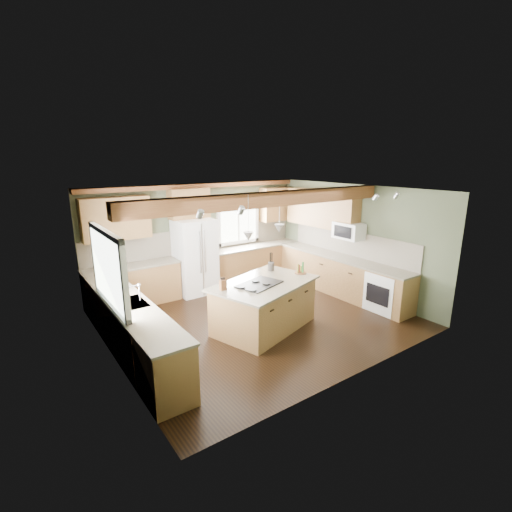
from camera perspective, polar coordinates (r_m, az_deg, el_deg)
floor at (r=7.68m, az=0.13°, el=-9.65°), size 5.60×5.60×0.00m
ceiling at (r=7.01m, az=0.15°, el=10.07°), size 5.60×5.60×0.00m
wall_back at (r=9.33m, az=-8.84°, el=3.03°), size 5.60×0.00×5.60m
wall_left at (r=6.12m, az=-21.78°, el=-4.20°), size 0.00×5.00×5.00m
wall_right at (r=9.11m, az=14.64°, el=2.44°), size 0.00×5.00×5.00m
ceiling_beam at (r=6.71m, az=2.11°, el=8.73°), size 5.55×0.26×0.26m
soffit_trim at (r=9.07m, az=-8.86°, el=10.62°), size 5.55×0.20×0.10m
backsplash_back at (r=9.33m, az=-8.77°, el=2.48°), size 5.58×0.03×0.58m
backsplash_right at (r=9.14m, az=14.31°, el=1.93°), size 0.03×3.70×0.58m
base_cab_back_left at (r=8.65m, az=-18.36°, el=-4.42°), size 2.02×0.60×0.88m
counter_back_left at (r=8.52m, az=-18.61°, el=-1.50°), size 2.06×0.64×0.04m
base_cab_back_right at (r=10.02m, az=-0.24°, el=-1.02°), size 2.62×0.60×0.88m
counter_back_right at (r=9.91m, az=-0.25°, el=1.54°), size 2.66×0.64×0.04m
base_cab_left at (r=6.55m, az=-18.58°, el=-10.78°), size 0.60×3.70×0.88m
counter_left at (r=6.37m, az=-18.92°, el=-7.03°), size 0.64×3.74×0.04m
base_cab_right at (r=9.14m, az=12.83°, el=-3.00°), size 0.60×3.70×0.88m
counter_right at (r=9.01m, az=13.00°, el=-0.22°), size 0.64×3.74×0.04m
upper_cab_back_left at (r=8.36m, az=-20.77°, el=5.41°), size 1.40×0.35×0.90m
upper_cab_over_fridge at (r=8.91m, az=-10.28°, el=7.96°), size 0.96×0.35×0.70m
upper_cab_right at (r=9.46m, az=10.03°, el=7.15°), size 0.35×2.20×0.90m
upper_cab_back_corner at (r=10.30m, az=3.06°, el=7.97°), size 0.90×0.35×0.90m
window_left at (r=6.10m, az=-21.94°, el=-1.81°), size 0.04×1.60×1.05m
window_back at (r=9.82m, az=-2.83°, el=5.27°), size 1.10×0.04×1.00m
sink at (r=6.36m, az=-18.93°, el=-6.99°), size 0.50×0.65×0.03m
faucet at (r=6.36m, az=-17.48°, el=-5.48°), size 0.02×0.02×0.28m
dishwasher at (r=5.45m, az=-14.22°, el=-16.02°), size 0.60×0.60×0.84m
oven at (r=8.38m, az=19.40°, el=-5.22°), size 0.60×0.72×0.84m
microwave at (r=8.86m, az=14.07°, el=3.79°), size 0.40×0.70×0.38m
pendant_left at (r=6.37m, az=-1.18°, el=3.02°), size 0.18×0.18×0.16m
pendant_right at (r=7.11m, az=3.58°, el=4.26°), size 0.18×0.18×0.16m
refrigerator at (r=8.96m, az=-9.35°, el=-0.11°), size 0.90×0.74×1.80m
island at (r=7.15m, az=1.26°, el=-7.71°), size 2.14×1.66×0.88m
island_top at (r=6.99m, az=1.28°, el=-4.22°), size 2.30×1.82×0.04m
cooktop at (r=6.86m, az=0.50°, el=-4.33°), size 0.94×0.76×0.02m
knife_block at (r=6.59m, az=-5.09°, el=-4.46°), size 0.11×0.09×0.19m
utensil_crock at (r=7.69m, az=2.33°, el=-1.60°), size 0.15×0.15×0.17m
bottle_tray at (r=7.54m, az=6.89°, el=-1.84°), size 0.27×0.27×0.22m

